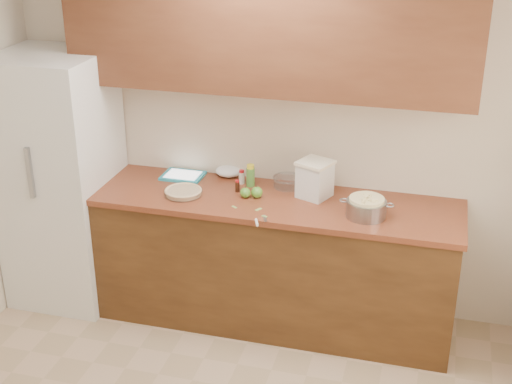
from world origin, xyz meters
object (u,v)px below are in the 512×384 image
(flour_canister, at_px, (315,179))
(tablet, at_px, (183,176))
(colander, at_px, (366,207))
(pie, at_px, (183,192))

(flour_canister, relative_size, tablet, 0.92)
(colander, relative_size, tablet, 1.19)
(pie, height_order, flour_canister, flour_canister)
(pie, relative_size, flour_canister, 0.98)
(colander, distance_m, flour_canister, 0.43)
(pie, bearing_deg, colander, -0.48)
(pie, distance_m, colander, 1.21)
(pie, height_order, tablet, pie)
(tablet, bearing_deg, colander, -12.34)
(pie, distance_m, flour_canister, 0.87)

